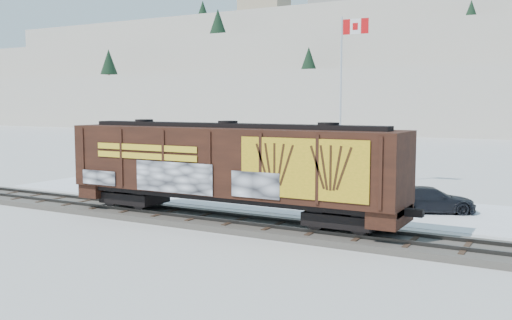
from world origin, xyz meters
The scene contains 8 objects.
ground centered at (0.00, 0.00, 0.00)m, with size 500.00×500.00×0.00m, color white.
rail_track centered at (0.00, 0.00, 0.15)m, with size 50.00×3.40×0.43m.
parking_strip centered at (0.00, 7.50, 0.01)m, with size 40.00×8.00×0.03m, color white.
hopper_railcar centered at (-0.53, -0.01, 2.83)m, with size 16.40×3.06×4.30m.
flagpole centered at (-0.44, 14.43, 4.20)m, with size 2.30×0.90×11.40m.
car_silver centered at (-3.97, 7.79, 0.77)m, with size 1.76×4.37×1.49m, color #A8AAB0.
car_white centered at (-3.78, 7.96, 0.79)m, with size 1.60×4.60×1.51m, color silver.
car_dark centered at (6.99, 7.61, 0.69)m, with size 1.85×4.55×1.32m, color black.
Camera 1 is at (13.29, -22.14, 5.61)m, focal length 40.00 mm.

